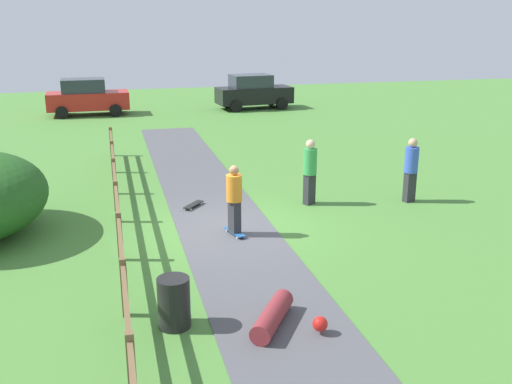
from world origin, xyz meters
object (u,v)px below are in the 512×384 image
(trash_bin, at_px, (174,303))
(bystander_green, at_px, (310,169))
(bystander_blue, at_px, (411,167))
(skateboard_loose, at_px, (193,205))
(parked_car_black, at_px, (253,92))
(skater_fallen, at_px, (276,317))
(skater_riding, at_px, (234,197))
(parked_car_red, at_px, (87,97))

(trash_bin, height_order, bystander_green, bystander_green)
(bystander_green, height_order, bystander_blue, bystander_green)
(skateboard_loose, relative_size, bystander_blue, 0.40)
(trash_bin, xyz_separation_m, bystander_blue, (7.35, 5.48, 0.58))
(skateboard_loose, height_order, bystander_green, bystander_green)
(trash_bin, height_order, parked_car_black, parked_car_black)
(skater_fallen, bearing_deg, bystander_green, 66.34)
(bystander_blue, bearing_deg, bystander_green, 170.43)
(skateboard_loose, distance_m, bystander_blue, 6.23)
(trash_bin, relative_size, skater_fallen, 0.64)
(skater_riding, xyz_separation_m, parked_car_red, (-3.78, 19.48, -0.02))
(parked_car_red, bearing_deg, skater_riding, -79.01)
(bystander_blue, bearing_deg, skateboard_loose, 171.19)
(bystander_blue, distance_m, parked_car_black, 18.03)
(bystander_green, distance_m, parked_car_red, 18.67)
(trash_bin, xyz_separation_m, parked_car_black, (7.23, 23.51, 0.51))
(skateboard_loose, distance_m, bystander_green, 3.40)
(trash_bin, height_order, skater_fallen, trash_bin)
(skater_riding, xyz_separation_m, bystander_blue, (5.43, 1.45, 0.04))
(trash_bin, bearing_deg, parked_car_red, 94.51)
(skater_riding, distance_m, parked_car_red, 19.85)
(skater_riding, height_order, parked_car_black, parked_car_black)
(bystander_green, bearing_deg, bystander_blue, -9.57)
(bystander_green, xyz_separation_m, parked_car_black, (2.73, 17.55, -0.07))
(skater_fallen, height_order, skateboard_loose, skater_fallen)
(skater_riding, relative_size, bystander_blue, 0.94)
(skateboard_loose, height_order, parked_car_red, parked_car_red)
(skateboard_loose, bearing_deg, parked_car_black, 70.78)
(bystander_green, relative_size, parked_car_red, 0.44)
(skater_riding, relative_size, parked_car_black, 0.40)
(trash_bin, xyz_separation_m, skater_riding, (1.93, 4.04, 0.53))
(skateboard_loose, distance_m, parked_car_red, 17.40)
(skater_fallen, distance_m, skateboard_loose, 6.90)
(bystander_green, bearing_deg, parked_car_black, 81.17)
(skater_riding, xyz_separation_m, parked_car_black, (5.30, 19.48, -0.02))
(skater_fallen, distance_m, bystander_blue, 8.26)
(trash_bin, height_order, skateboard_loose, trash_bin)
(skater_fallen, xyz_separation_m, skateboard_loose, (-0.41, 6.89, -0.11))
(parked_car_black, xyz_separation_m, parked_car_red, (-9.08, 0.00, 0.00))
(skater_fallen, bearing_deg, trash_bin, 164.53)
(bystander_green, bearing_deg, skateboard_loose, 171.86)
(trash_bin, height_order, parked_car_red, parked_car_red)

